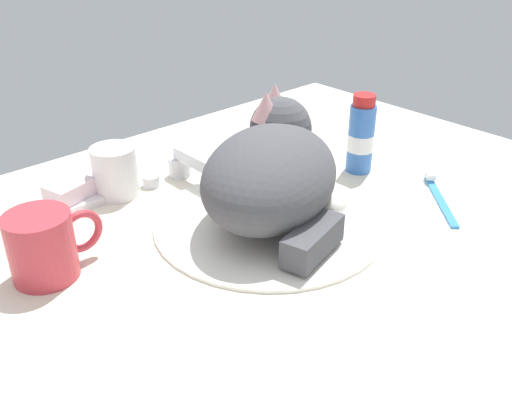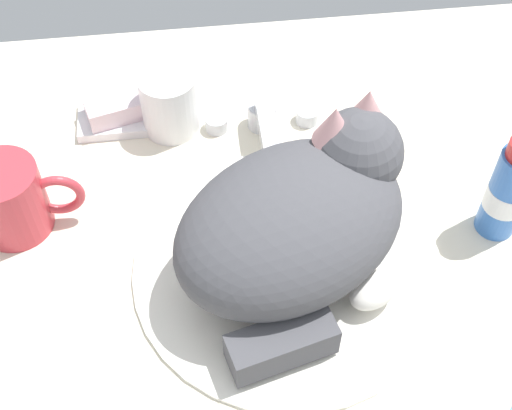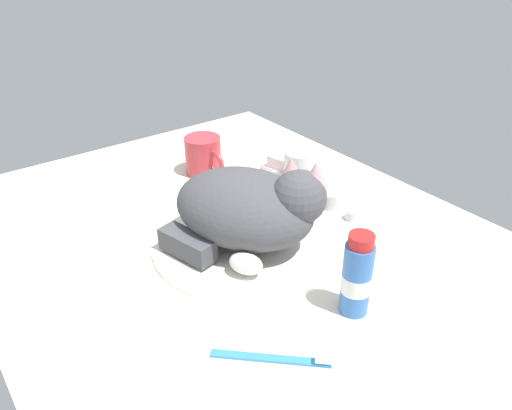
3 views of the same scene
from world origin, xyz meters
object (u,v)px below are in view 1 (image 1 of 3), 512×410
coffee_mug (44,246)px  toothpaste_bottle (361,136)px  cat (273,170)px  toothbrush (439,196)px  faucet (185,165)px  rinse_cup (115,172)px  soap_bar (70,190)px

coffee_mug → toothpaste_bottle: toothpaste_bottle is taller
cat → toothbrush: cat is taller
cat → toothbrush: (23.01, -12.69, -7.27)cm
faucet → coffee_mug: (-28.16, -10.25, 1.82)cm
rinse_cup → toothbrush: rinse_cup is taller
coffee_mug → soap_bar: (10.33, 14.59, -1.72)cm
faucet → soap_bar: bearing=166.3°
toothpaste_bottle → toothbrush: toothpaste_bottle is taller
toothpaste_bottle → rinse_cup: bearing=150.3°
cat → coffee_mug: (-29.30, 8.69, -3.57)cm
coffee_mug → toothbrush: size_ratio=0.97×
cat → rinse_cup: (-12.14, 21.69, -3.89)cm
cat → toothbrush: size_ratio=2.41×
rinse_cup → soap_bar: bearing=166.9°
faucet → toothbrush: faucet is taller
rinse_cup → toothbrush: 49.29cm
coffee_mug → toothbrush: bearing=-22.2°
soap_bar → toothpaste_bottle: bearing=-27.2°
faucet → toothpaste_bottle: toothpaste_bottle is taller
coffee_mug → soap_bar: size_ratio=1.84×
cat → coffee_mug: size_ratio=2.49×
cat → rinse_cup: size_ratio=3.83×
soap_bar → toothbrush: (41.99, -35.97, -1.98)cm
faucet → toothpaste_bottle: size_ratio=1.07×
toothpaste_bottle → faucet: bearing=144.1°
rinse_cup → faucet: bearing=-14.0°
coffee_mug → soap_bar: 17.95cm
faucet → cat: size_ratio=0.47×
soap_bar → faucet: bearing=-13.7°
soap_bar → toothbrush: size_ratio=0.53×
faucet → cat: (1.14, -18.95, 5.39)cm
faucet → toothbrush: 39.85cm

